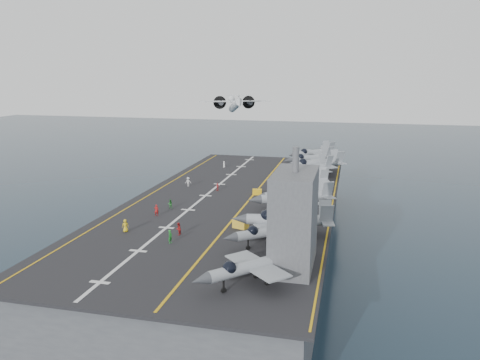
% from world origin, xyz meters
% --- Properties ---
extents(ground, '(500.00, 500.00, 0.00)m').
position_xyz_m(ground, '(0.00, 0.00, 0.00)').
color(ground, '#142135').
rests_on(ground, ground).
extents(hull, '(36.00, 90.00, 10.00)m').
position_xyz_m(hull, '(0.00, 0.00, 5.00)').
color(hull, '#56595E').
rests_on(hull, ground).
extents(flight_deck, '(38.00, 92.00, 0.40)m').
position_xyz_m(flight_deck, '(0.00, 0.00, 10.20)').
color(flight_deck, black).
rests_on(flight_deck, hull).
extents(foul_line, '(0.35, 90.00, 0.02)m').
position_xyz_m(foul_line, '(3.00, 0.00, 10.42)').
color(foul_line, gold).
rests_on(foul_line, flight_deck).
extents(landing_centerline, '(0.50, 90.00, 0.02)m').
position_xyz_m(landing_centerline, '(-6.00, 0.00, 10.42)').
color(landing_centerline, silver).
rests_on(landing_centerline, flight_deck).
extents(deck_edge_port, '(0.25, 90.00, 0.02)m').
position_xyz_m(deck_edge_port, '(-17.00, 0.00, 10.42)').
color(deck_edge_port, gold).
rests_on(deck_edge_port, flight_deck).
extents(deck_edge_stbd, '(0.25, 90.00, 0.02)m').
position_xyz_m(deck_edge_stbd, '(18.50, 0.00, 10.42)').
color(deck_edge_stbd, gold).
rests_on(deck_edge_stbd, flight_deck).
extents(island_superstructure, '(5.00, 10.00, 15.00)m').
position_xyz_m(island_superstructure, '(15.00, -30.00, 17.90)').
color(island_superstructure, '#56595E').
rests_on(island_superstructure, flight_deck).
extents(fighter_jet_0, '(15.71, 15.93, 4.66)m').
position_xyz_m(fighter_jet_0, '(11.09, -36.34, 12.73)').
color(fighter_jet_0, '#A2ADB3').
rests_on(fighter_jet_0, flight_deck).
extents(fighter_jet_1, '(15.22, 14.43, 4.41)m').
position_xyz_m(fighter_jet_1, '(11.15, -23.78, 12.60)').
color(fighter_jet_1, '#A0A7B2').
rests_on(fighter_jet_1, flight_deck).
extents(fighter_jet_2, '(16.41, 12.38, 5.18)m').
position_xyz_m(fighter_jet_2, '(12.93, -19.01, 12.99)').
color(fighter_jet_2, '#9CA6AD').
rests_on(fighter_jet_2, flight_deck).
extents(fighter_jet_3, '(18.06, 15.89, 5.25)m').
position_xyz_m(fighter_jet_3, '(12.38, -6.13, 13.02)').
color(fighter_jet_3, '#969DA6').
rests_on(fighter_jet_3, flight_deck).
extents(fighter_jet_4, '(15.83, 15.27, 4.60)m').
position_xyz_m(fighter_jet_4, '(11.00, -2.33, 12.70)').
color(fighter_jet_4, gray).
rests_on(fighter_jet_4, flight_deck).
extents(fighter_jet_5, '(14.60, 11.73, 4.42)m').
position_xyz_m(fighter_jet_5, '(11.62, 9.61, 12.61)').
color(fighter_jet_5, '#98A1A9').
rests_on(fighter_jet_5, flight_deck).
extents(fighter_jet_6, '(17.38, 17.81, 5.19)m').
position_xyz_m(fighter_jet_6, '(12.19, 18.94, 13.00)').
color(fighter_jet_6, '#9DA4AF').
rests_on(fighter_jet_6, flight_deck).
extents(fighter_jet_7, '(18.99, 17.54, 5.49)m').
position_xyz_m(fighter_jet_7, '(13.46, 24.81, 13.14)').
color(fighter_jet_7, '#A3A9B2').
rests_on(fighter_jet_7, flight_deck).
extents(fighter_jet_8, '(17.42, 17.29, 5.11)m').
position_xyz_m(fighter_jet_8, '(11.45, 33.15, 12.96)').
color(fighter_jet_8, gray).
rests_on(fighter_jet_8, flight_deck).
extents(tow_cart_a, '(2.58, 2.09, 1.34)m').
position_xyz_m(tow_cart_a, '(5.24, -17.29, 11.07)').
color(tow_cart_a, gold).
rests_on(tow_cart_a, flight_deck).
extents(tow_cart_b, '(1.99, 1.49, 1.08)m').
position_xyz_m(tow_cart_b, '(3.67, 3.29, 10.94)').
color(tow_cart_b, yellow).
rests_on(tow_cart_b, flight_deck).
extents(tow_cart_c, '(2.57, 2.16, 1.31)m').
position_xyz_m(tow_cart_c, '(6.41, 18.17, 11.06)').
color(tow_cart_c, '#BF970D').
rests_on(tow_cart_c, flight_deck).
extents(crew_0, '(1.42, 1.30, 1.97)m').
position_xyz_m(crew_0, '(-11.29, -23.22, 11.39)').
color(crew_0, yellow).
rests_on(crew_0, flight_deck).
extents(crew_1, '(1.36, 1.09, 1.97)m').
position_xyz_m(crew_1, '(-10.03, -14.49, 11.38)').
color(crew_1, '#B21919').
rests_on(crew_1, flight_deck).
extents(crew_2, '(1.18, 1.04, 1.64)m').
position_xyz_m(crew_2, '(-9.45, -9.79, 11.22)').
color(crew_2, '#237E2A').
rests_on(crew_2, flight_deck).
extents(crew_3, '(1.26, 0.89, 1.99)m').
position_xyz_m(crew_3, '(-11.93, 6.59, 11.39)').
color(crew_3, silver).
rests_on(crew_3, flight_deck).
extents(crew_4, '(1.13, 0.92, 1.63)m').
position_xyz_m(crew_4, '(-4.89, 4.53, 11.21)').
color(crew_4, red).
rests_on(crew_4, flight_deck).
extents(crew_5, '(1.07, 1.18, 1.63)m').
position_xyz_m(crew_5, '(-9.90, 27.84, 11.22)').
color(crew_5, white).
rests_on(crew_5, flight_deck).
extents(crew_6, '(0.99, 1.30, 1.95)m').
position_xyz_m(crew_6, '(-2.88, -26.13, 11.38)').
color(crew_6, '#1C8828').
rests_on(crew_6, flight_deck).
extents(crew_7, '(0.80, 1.16, 1.89)m').
position_xyz_m(crew_7, '(-2.99, -22.62, 11.35)').
color(crew_7, '#B21919').
rests_on(crew_7, flight_deck).
extents(transport_plane, '(26.51, 22.81, 5.27)m').
position_xyz_m(transport_plane, '(-14.18, 56.80, 24.08)').
color(transport_plane, silver).
extents(fighter_jet_9, '(17.42, 17.29, 5.11)m').
position_xyz_m(fighter_jet_9, '(11.45, 41.65, 12.96)').
color(fighter_jet_9, gray).
rests_on(fighter_jet_9, flight_deck).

